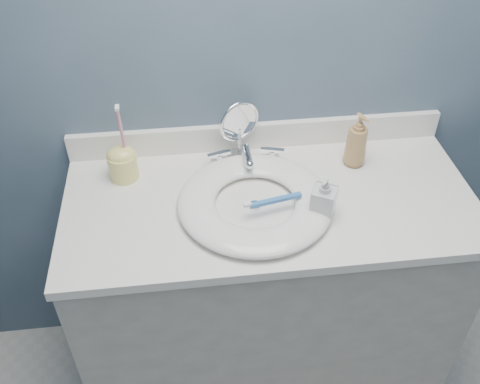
{
  "coord_description": "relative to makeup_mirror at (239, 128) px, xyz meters",
  "views": [
    {
      "loc": [
        -0.23,
        -0.19,
        1.92
      ],
      "look_at": [
        -0.09,
        0.94,
        0.94
      ],
      "focal_mm": 40.0,
      "sensor_mm": 36.0,
      "label": 1
    }
  ],
  "objects": [
    {
      "name": "back_wall",
      "position": [
        0.07,
        0.06,
        0.21
      ],
      "size": [
        2.2,
        0.02,
        2.4
      ],
      "primitive_type": "cube",
      "color": "#465B69",
      "rests_on": "ground"
    },
    {
      "name": "vanity_cabinet",
      "position": [
        0.07,
        -0.21,
        -0.57
      ],
      "size": [
        1.2,
        0.55,
        0.85
      ],
      "primitive_type": "cube",
      "color": "#B7B0A7",
      "rests_on": "ground"
    },
    {
      "name": "countertop",
      "position": [
        0.07,
        -0.21,
        -0.13
      ],
      "size": [
        1.22,
        0.57,
        0.03
      ],
      "primitive_type": "cube",
      "color": "white",
      "rests_on": "vanity_cabinet"
    },
    {
      "name": "backsplash",
      "position": [
        0.07,
        0.05,
        -0.07
      ],
      "size": [
        1.22,
        0.02,
        0.09
      ],
      "primitive_type": "cube",
      "color": "white",
      "rests_on": "countertop"
    },
    {
      "name": "basin",
      "position": [
        0.02,
        -0.24,
        -0.09
      ],
      "size": [
        0.45,
        0.45,
        0.04
      ],
      "primitive_type": null,
      "color": "white",
      "rests_on": "countertop"
    },
    {
      "name": "drain",
      "position": [
        0.02,
        -0.24,
        -0.11
      ],
      "size": [
        0.04,
        0.04,
        0.01
      ],
      "primitive_type": "cylinder",
      "color": "silver",
      "rests_on": "countertop"
    },
    {
      "name": "faucet",
      "position": [
        0.02,
        -0.05,
        -0.08
      ],
      "size": [
        0.25,
        0.13,
        0.07
      ],
      "color": "silver",
      "rests_on": "countertop"
    },
    {
      "name": "makeup_mirror",
      "position": [
        0.0,
        0.0,
        0.0
      ],
      "size": [
        0.13,
        0.08,
        0.21
      ],
      "rotation": [
        0.0,
        0.0,
        0.42
      ],
      "color": "silver",
      "rests_on": "countertop"
    },
    {
      "name": "soap_bottle_amber",
      "position": [
        0.36,
        -0.08,
        -0.02
      ],
      "size": [
        0.09,
        0.09,
        0.18
      ],
      "primitive_type": "imported",
      "rotation": [
        0.0,
        0.0,
        0.41
      ],
      "color": "#AA804C",
      "rests_on": "countertop"
    },
    {
      "name": "soap_bottle_clear",
      "position": [
        0.2,
        -0.31,
        -0.04
      ],
      "size": [
        0.09,
        0.09,
        0.14
      ],
      "primitive_type": "imported",
      "rotation": [
        0.0,
        0.0,
        -0.48
      ],
      "color": "silver",
      "rests_on": "countertop"
    },
    {
      "name": "toothbrush_holder",
      "position": [
        -0.36,
        -0.06,
        -0.05
      ],
      "size": [
        0.09,
        0.09,
        0.26
      ],
      "rotation": [
        0.0,
        0.0,
        -0.1
      ],
      "color": "#EDE176",
      "rests_on": "countertop"
    },
    {
      "name": "toothbrush_lying",
      "position": [
        0.06,
        -0.28,
        -0.07
      ],
      "size": [
        0.17,
        0.05,
        0.02
      ],
      "rotation": [
        0.0,
        0.0,
        0.21
      ],
      "color": "#336FB5",
      "rests_on": "basin"
    }
  ]
}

